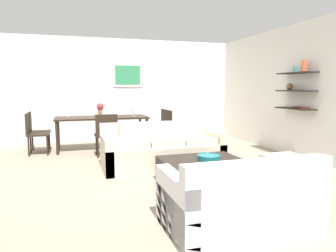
{
  "coord_description": "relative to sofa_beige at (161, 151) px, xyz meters",
  "views": [
    {
      "loc": [
        -1.42,
        -4.94,
        1.41
      ],
      "look_at": [
        0.2,
        0.2,
        0.75
      ],
      "focal_mm": 33.43,
      "sensor_mm": 36.0,
      "label": 1
    }
  ],
  "objects": [
    {
      "name": "wine_glass_left_far",
      "position": [
        -1.59,
        2.08,
        0.57
      ],
      "size": [
        0.06,
        0.06,
        0.17
      ],
      "color": "silver",
      "rests_on": "dining_table"
    },
    {
      "name": "back_wall_unit",
      "position": [
        0.18,
        3.19,
        1.06
      ],
      "size": [
        8.4,
        0.09,
        2.7
      ],
      "color": "silver",
      "rests_on": "ground"
    },
    {
      "name": "right_wall_shelf_unit",
      "position": [
        2.91,
        0.26,
        1.06
      ],
      "size": [
        0.34,
        8.2,
        2.7
      ],
      "color": "silver",
      "rests_on": "ground"
    },
    {
      "name": "dining_chair_left_near",
      "position": [
        -2.28,
        1.79,
        0.21
      ],
      "size": [
        0.44,
        0.44,
        0.88
      ],
      "color": "black",
      "rests_on": "ground"
    },
    {
      "name": "dining_chair_foot",
      "position": [
        -0.85,
        1.15,
        0.21
      ],
      "size": [
        0.44,
        0.44,
        0.88
      ],
      "color": "black",
      "rests_on": "ground"
    },
    {
      "name": "decorative_bowl",
      "position": [
        0.34,
        -1.26,
        0.13
      ],
      "size": [
        0.34,
        0.34,
        0.08
      ],
      "color": "#19666B",
      "rests_on": "coffee_table"
    },
    {
      "name": "coffee_table",
      "position": [
        0.27,
        -1.27,
        -0.1
      ],
      "size": [
        1.17,
        1.04,
        0.38
      ],
      "color": "black",
      "rests_on": "ground"
    },
    {
      "name": "dining_chair_right_near",
      "position": [
        0.59,
        1.79,
        0.21
      ],
      "size": [
        0.44,
        0.44,
        0.88
      ],
      "color": "black",
      "rests_on": "ground"
    },
    {
      "name": "dining_table",
      "position": [
        -0.85,
        1.98,
        0.39
      ],
      "size": [
        2.06,
        0.84,
        0.75
      ],
      "color": "black",
      "rests_on": "ground"
    },
    {
      "name": "dining_chair_right_far",
      "position": [
        0.59,
        2.17,
        0.21
      ],
      "size": [
        0.44,
        0.44,
        0.88
      ],
      "color": "black",
      "rests_on": "ground"
    },
    {
      "name": "wine_glass_right_far",
      "position": [
        -0.1,
        2.08,
        0.57
      ],
      "size": [
        0.08,
        0.08,
        0.17
      ],
      "color": "silver",
      "rests_on": "dining_table"
    },
    {
      "name": "ground_plane",
      "position": [
        -0.12,
        -0.34,
        -0.29
      ],
      "size": [
        18.0,
        18.0,
        0.0
      ],
      "primitive_type": "plane",
      "color": "gray"
    },
    {
      "name": "sofa_beige",
      "position": [
        0.0,
        0.0,
        0.0
      ],
      "size": [
        2.1,
        0.9,
        0.78
      ],
      "color": "beige",
      "rests_on": "ground"
    },
    {
      "name": "centerpiece_vase",
      "position": [
        -0.88,
        2.01,
        0.65
      ],
      "size": [
        0.16,
        0.16,
        0.31
      ],
      "color": "olive",
      "rests_on": "dining_table"
    },
    {
      "name": "loveseat_white",
      "position": [
        0.05,
        -2.62,
        0.0
      ],
      "size": [
        1.45,
        0.9,
        0.78
      ],
      "color": "white",
      "rests_on": "ground"
    },
    {
      "name": "dining_chair_left_far",
      "position": [
        -2.28,
        2.17,
        0.21
      ],
      "size": [
        0.44,
        0.44,
        0.88
      ],
      "color": "black",
      "rests_on": "ground"
    },
    {
      "name": "wine_glass_right_near",
      "position": [
        -0.1,
        1.88,
        0.57
      ],
      "size": [
        0.07,
        0.07,
        0.17
      ],
      "color": "silver",
      "rests_on": "dining_table"
    }
  ]
}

